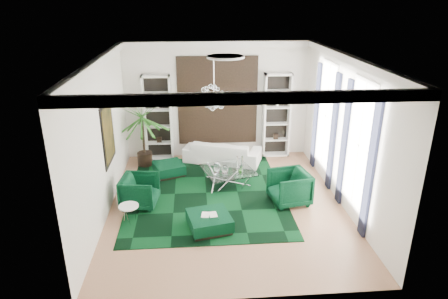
{
  "coord_description": "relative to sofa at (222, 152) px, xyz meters",
  "views": [
    {
      "loc": [
        -0.79,
        -9.21,
        5.15
      ],
      "look_at": [
        -0.02,
        0.5,
        1.35
      ],
      "focal_mm": 32.0,
      "sensor_mm": 36.0,
      "label": 1
    }
  ],
  "objects": [
    {
      "name": "armchair_right",
      "position": [
        1.54,
        -2.86,
        0.08
      ],
      "size": [
        1.12,
        1.1,
        0.88
      ],
      "primitive_type": "imported",
      "rotation": [
        0.0,
        0.0,
        -1.39
      ],
      "color": "black",
      "rests_on": "floor"
    },
    {
      "name": "wall_back",
      "position": [
        -0.11,
        0.68,
        1.54
      ],
      "size": [
        6.0,
        0.02,
        3.8
      ],
      "primitive_type": "cube",
      "color": "white",
      "rests_on": "ground"
    },
    {
      "name": "window_far",
      "position": [
        2.88,
        -1.33,
        1.54
      ],
      "size": [
        0.03,
        1.1,
        2.9
      ],
      "primitive_type": "cube",
      "color": "white",
      "rests_on": "wall_right"
    },
    {
      "name": "shelving_right",
      "position": [
        1.84,
        0.48,
        1.04
      ],
      "size": [
        0.9,
        0.38,
        2.8
      ],
      "primitive_type": null,
      "color": "white",
      "rests_on": "floor"
    },
    {
      "name": "wall_left",
      "position": [
        -3.12,
        -2.83,
        1.54
      ],
      "size": [
        0.02,
        7.0,
        3.8
      ],
      "primitive_type": "cube",
      "color": "white",
      "rests_on": "ground"
    },
    {
      "name": "side_table",
      "position": [
        -2.5,
        -3.57,
        -0.13
      ],
      "size": [
        0.63,
        0.63,
        0.46
      ],
      "primitive_type": "cylinder",
      "rotation": [
        0.0,
        0.0,
        0.43
      ],
      "color": "white",
      "rests_on": "floor"
    },
    {
      "name": "wall_front",
      "position": [
        -0.11,
        -6.34,
        1.54
      ],
      "size": [
        6.0,
        0.02,
        3.8
      ],
      "primitive_type": "cube",
      "color": "white",
      "rests_on": "ground"
    },
    {
      "name": "painting",
      "position": [
        -3.08,
        -2.23,
        1.49
      ],
      "size": [
        0.04,
        1.3,
        1.6
      ],
      "primitive_type": "cube",
      "color": "black",
      "rests_on": "wall_left"
    },
    {
      "name": "curtain_near_a",
      "position": [
        2.85,
        -4.51,
        1.29
      ],
      "size": [
        0.07,
        0.3,
        3.25
      ],
      "primitive_type": "cube",
      "color": "black",
      "rests_on": "floor"
    },
    {
      "name": "ottoman_front",
      "position": [
        -0.61,
        -3.98,
        -0.17
      ],
      "size": [
        1.12,
        1.12,
        0.38
      ],
      "primitive_type": "cube",
      "rotation": [
        0.0,
        0.0,
        0.21
      ],
      "color": "black",
      "rests_on": "floor"
    },
    {
      "name": "ottoman_side",
      "position": [
        -1.7,
        -0.87,
        -0.17
      ],
      "size": [
        1.06,
        1.06,
        0.37
      ],
      "primitive_type": "cube",
      "rotation": [
        0.0,
        0.0,
        0.36
      ],
      "color": "black",
      "rests_on": "floor"
    },
    {
      "name": "tapestry",
      "position": [
        -0.11,
        0.63,
        1.54
      ],
      "size": [
        2.5,
        0.06,
        2.8
      ],
      "primitive_type": "cube",
      "color": "black",
      "rests_on": "wall_back"
    },
    {
      "name": "armchair_left",
      "position": [
        -2.34,
        -2.72,
        0.06
      ],
      "size": [
        1.02,
        1.0,
        0.83
      ],
      "primitive_type": "imported",
      "rotation": [
        0.0,
        0.0,
        1.43
      ],
      "color": "black",
      "rests_on": "floor"
    },
    {
      "name": "book",
      "position": [
        -0.61,
        -3.98,
        0.03
      ],
      "size": [
        0.37,
        0.25,
        0.03
      ],
      "primitive_type": "cube",
      "color": "white",
      "rests_on": "ottoman_front"
    },
    {
      "name": "palm",
      "position": [
        -2.49,
        -0.07,
        0.95
      ],
      "size": [
        2.13,
        2.13,
        2.61
      ],
      "primitive_type": null,
      "rotation": [
        0.0,
        0.0,
        0.39
      ],
      "color": "#28681E",
      "rests_on": "floor"
    },
    {
      "name": "wall_right",
      "position": [
        2.9,
        -2.83,
        1.54
      ],
      "size": [
        0.02,
        7.0,
        3.8
      ],
      "primitive_type": "cube",
      "color": "white",
      "rests_on": "ground"
    },
    {
      "name": "curtain_far_b",
      "position": [
        2.85,
        -0.55,
        1.29
      ],
      "size": [
        0.07,
        0.3,
        3.25
      ],
      "primitive_type": "cube",
      "color": "black",
      "rests_on": "floor"
    },
    {
      "name": "curtain_near_b",
      "position": [
        2.85,
        -2.95,
        1.29
      ],
      "size": [
        0.07,
        0.3,
        3.25
      ],
      "primitive_type": "cube",
      "color": "black",
      "rests_on": "floor"
    },
    {
      "name": "rug",
      "position": [
        -0.61,
        -2.18,
        -0.35
      ],
      "size": [
        4.2,
        5.0,
        0.02
      ],
      "primitive_type": "cube",
      "color": "black",
      "rests_on": "floor"
    },
    {
      "name": "chandelier",
      "position": [
        -0.4,
        -2.63,
        2.49
      ],
      "size": [
        0.96,
        0.96,
        0.68
      ],
      "primitive_type": null,
      "rotation": [
        0.0,
        0.0,
        0.35
      ],
      "color": "white",
      "rests_on": "ceiling"
    },
    {
      "name": "window_near",
      "position": [
        2.88,
        -3.73,
        1.54
      ],
      "size": [
        0.03,
        1.1,
        2.9
      ],
      "primitive_type": "cube",
      "color": "white",
      "rests_on": "wall_right"
    },
    {
      "name": "crown_molding",
      "position": [
        -0.11,
        -2.83,
        3.34
      ],
      "size": [
        6.0,
        7.0,
        0.18
      ],
      "primitive_type": null,
      "color": "white",
      "rests_on": "ceiling"
    },
    {
      "name": "ceiling",
      "position": [
        -0.11,
        -2.83,
        3.45
      ],
      "size": [
        6.0,
        7.0,
        0.02
      ],
      "primitive_type": "cube",
      "color": "white",
      "rests_on": "ground"
    },
    {
      "name": "shelving_left",
      "position": [
        -2.06,
        0.48,
        1.04
      ],
      "size": [
        0.9,
        0.38,
        2.8
      ],
      "primitive_type": null,
      "color": "white",
      "rests_on": "floor"
    },
    {
      "name": "table_plant",
      "position": [
        0.37,
        -1.93,
        0.21
      ],
      "size": [
        0.15,
        0.13,
        0.22
      ],
      "primitive_type": "imported",
      "rotation": [
        0.0,
        0.0,
        0.29
      ],
      "color": "#28681E",
      "rests_on": "coffee_table"
    },
    {
      "name": "ceiling_medallion",
      "position": [
        -0.11,
        -2.53,
        3.41
      ],
      "size": [
        0.9,
        0.9,
        0.05
      ],
      "primitive_type": "cylinder",
      "color": "white",
      "rests_on": "ceiling"
    },
    {
      "name": "coffee_table",
      "position": [
        0.04,
        -1.65,
        -0.13
      ],
      "size": [
        1.66,
        1.66,
        0.46
      ],
      "primitive_type": null,
      "rotation": [
        0.0,
        0.0,
        0.29
      ],
      "color": "white",
      "rests_on": "floor"
    },
    {
      "name": "floor",
      "position": [
        -0.11,
        -2.83,
        -0.37
      ],
      "size": [
        6.0,
        7.0,
        0.02
      ],
      "primitive_type": "cube",
      "color": "#A97959",
      "rests_on": "ground"
    },
    {
      "name": "sofa",
      "position": [
        0.0,
        0.0,
        0.0
      ],
      "size": [
        2.62,
        1.71,
        0.71
      ],
      "primitive_type": "imported",
      "rotation": [
        0.0,
        0.0,
        2.8
      ],
      "color": "white",
      "rests_on": "floor"
    },
    {
      "name": "curtain_far_a",
      "position": [
        2.85,
        -2.11,
        1.29
      ],
      "size": [
        0.07,
        0.3,
        3.25
      ],
      "primitive_type": "cube",
      "color": "black",
      "rests_on": "floor"
    }
  ]
}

